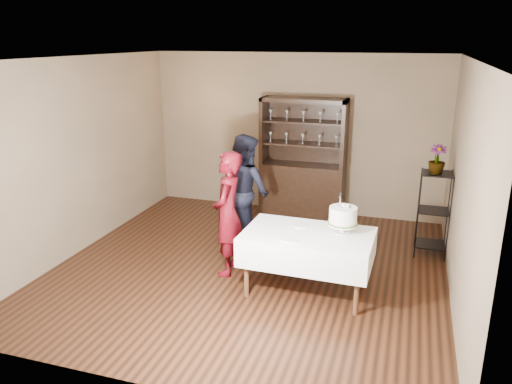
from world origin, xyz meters
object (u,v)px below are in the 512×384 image
china_hutch (302,178)px  potted_plant (437,159)px  cake (343,217)px  woman (228,214)px  plant_etagere (433,210)px  cake_table (308,247)px  man (245,191)px

china_hutch → potted_plant: (2.05, -1.09, 0.72)m
cake → potted_plant: size_ratio=1.27×
china_hutch → potted_plant: china_hutch is taller
woman → potted_plant: bearing=111.1°
plant_etagere → potted_plant: (-0.03, -0.04, 0.73)m
cake_table → man: size_ratio=0.93×
cake_table → cake: (0.38, 0.13, 0.38)m
plant_etagere → man: size_ratio=0.73×
woman → potted_plant: (2.49, 1.33, 0.58)m
plant_etagere → potted_plant: bearing=-126.4°
cake_table → woman: bearing=169.1°
plant_etagere → woman: woman is taller
plant_etagere → potted_plant: potted_plant is taller
plant_etagere → cake: bearing=-126.1°
woman → cake_table: bearing=72.0°
cake_table → potted_plant: potted_plant is taller
man → cake: (1.54, -1.01, 0.12)m
china_hutch → man: bearing=-109.0°
plant_etagere → cake_table: (-1.43, -1.58, -0.08)m
cake → woman: bearing=177.0°
china_hutch → man: (-0.51, -1.49, 0.16)m
man → cake_table: bearing=171.6°
man → potted_plant: bearing=-135.0°
cake → potted_plant: 1.80m
plant_etagere → cake_table: bearing=-132.2°
cake_table → woman: size_ratio=0.95×
plant_etagere → cake_table: plant_etagere is taller
potted_plant → woman: bearing=-151.8°
china_hutch → man: china_hutch is taller
plant_etagere → man: bearing=-170.4°
china_hutch → cake_table: bearing=-76.2°
woman → cake: bearing=79.9°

